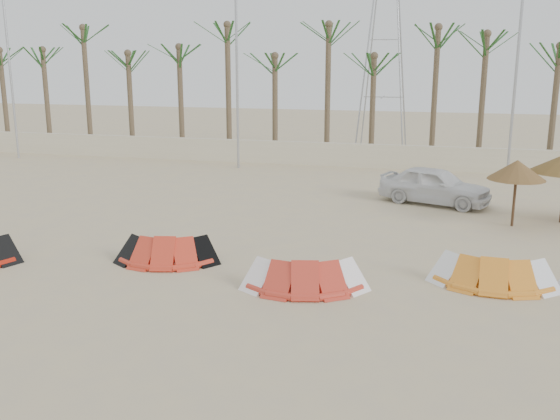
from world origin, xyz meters
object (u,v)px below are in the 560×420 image
(car, at_px, (435,185))
(parasol_left, at_px, (517,170))
(kite_red_right, at_px, (307,271))
(kite_orange, at_px, (493,268))
(kite_red_mid, at_px, (171,247))

(car, bearing_deg, parasol_left, -117.40)
(kite_red_right, xyz_separation_m, car, (3.08, 10.77, 0.36))
(kite_red_right, xyz_separation_m, kite_orange, (4.76, 1.48, 0.00))
(kite_red_right, bearing_deg, kite_red_mid, 166.20)
(kite_red_right, height_order, kite_orange, same)
(kite_orange, xyz_separation_m, car, (-1.68, 9.29, 0.36))
(kite_orange, relative_size, parasol_left, 1.35)
(parasol_left, relative_size, car, 0.53)
(kite_orange, distance_m, parasol_left, 6.66)
(parasol_left, bearing_deg, kite_orange, -99.95)
(kite_red_mid, xyz_separation_m, car, (7.48, 9.69, 0.36))
(kite_red_mid, distance_m, kite_red_right, 4.53)
(kite_red_mid, relative_size, car, 0.70)
(kite_red_right, distance_m, car, 11.21)
(kite_red_right, bearing_deg, car, 74.03)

